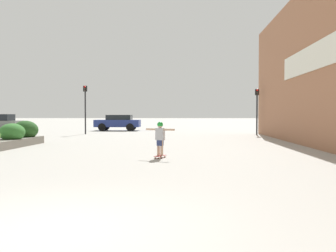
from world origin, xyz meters
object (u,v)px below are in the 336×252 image
Objects in this scene: skateboard at (160,156)px; traffic_light_right at (257,104)px; car_leftmost at (118,122)px; skateboarder at (160,135)px; traffic_light_left at (85,102)px.

traffic_light_right is at bearing 91.95° from skateboard.
car_leftmost is 13.73m from traffic_light_right.
skateboard is 0.75m from skateboarder.
car_leftmost is at bearing 77.72° from traffic_light_left.
traffic_light_right is (13.22, -0.40, -0.20)m from traffic_light_left.
car_leftmost is at bearing 150.15° from traffic_light_right.
car_leftmost is 1.12× the size of traffic_light_left.
car_leftmost reaches higher than skateboard.
traffic_light_left is at bearing 178.28° from traffic_light_right.
skateboarder is at bearing -165.74° from car_leftmost.
skateboard is at bearing -65.96° from traffic_light_left.
traffic_light_left is at bearing 138.05° from skateboarder.
car_leftmost is 1.23× the size of traffic_light_right.
skateboarder is at bearing -112.06° from traffic_light_right.
skateboarder is at bearing -71.35° from skateboard.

